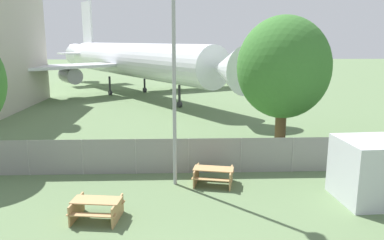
{
  "coord_description": "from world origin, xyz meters",
  "views": [
    {
      "loc": [
        -0.49,
        -7.63,
        6.36
      ],
      "look_at": [
        0.28,
        12.68,
        2.0
      ],
      "focal_mm": 35.0,
      "sensor_mm": 36.0,
      "label": 1
    }
  ],
  "objects_px": {
    "picnic_bench_open_grass": "(213,174)",
    "airplane": "(131,60)",
    "picnic_bench_near_cabin": "(97,207)",
    "tree_behind_benches": "(283,68)"
  },
  "relations": [
    {
      "from": "picnic_bench_open_grass",
      "to": "airplane",
      "type": "bearing_deg",
      "value": 103.87
    },
    {
      "from": "airplane",
      "to": "tree_behind_benches",
      "type": "xyz_separation_m",
      "value": [
        11.49,
        -22.89,
        0.74
      ]
    },
    {
      "from": "tree_behind_benches",
      "to": "picnic_bench_near_cabin",
      "type": "bearing_deg",
      "value": -136.02
    },
    {
      "from": "picnic_bench_open_grass",
      "to": "tree_behind_benches",
      "type": "height_order",
      "value": "tree_behind_benches"
    },
    {
      "from": "airplane",
      "to": "picnic_bench_open_grass",
      "type": "relative_size",
      "value": 17.13
    },
    {
      "from": "picnic_bench_near_cabin",
      "to": "picnic_bench_open_grass",
      "type": "relative_size",
      "value": 0.93
    },
    {
      "from": "airplane",
      "to": "picnic_bench_near_cabin",
      "type": "relative_size",
      "value": 18.39
    },
    {
      "from": "airplane",
      "to": "picnic_bench_near_cabin",
      "type": "xyz_separation_m",
      "value": [
        2.5,
        -31.57,
        -3.59
      ]
    },
    {
      "from": "picnic_bench_near_cabin",
      "to": "tree_behind_benches",
      "type": "bearing_deg",
      "value": 43.98
    },
    {
      "from": "airplane",
      "to": "picnic_bench_open_grass",
      "type": "distance_m",
      "value": 29.46
    }
  ]
}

